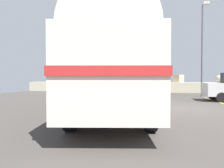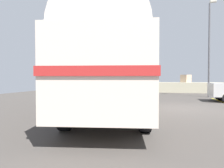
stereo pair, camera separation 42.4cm
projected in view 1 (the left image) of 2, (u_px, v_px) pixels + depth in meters
name	position (u px, v px, depth m)	size (l,w,h in m)	color
ground	(181.00, 108.00, 9.53)	(32.00, 26.00, 0.02)	#413D38
breakwater	(164.00, 86.00, 21.09)	(31.36, 2.12, 2.47)	#B9B296
vintage_coach	(112.00, 65.00, 7.85)	(3.81, 8.86, 3.70)	black
lamp_post	(203.00, 46.00, 15.30)	(0.44, 0.89, 7.39)	#5B5B60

